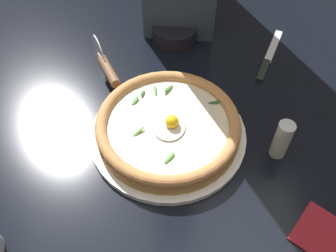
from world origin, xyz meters
TOP-DOWN VIEW (x-y plane):
  - ground_plane at (0.00, 0.00)m, footprint 2.40×2.40m
  - pizza_plate at (0.01, 0.01)m, footprint 0.32×0.32m
  - pizza at (0.01, 0.01)m, footprint 0.29×0.29m
  - side_bowl at (0.33, -0.03)m, footprint 0.12×0.12m
  - pizza_cutter at (0.19, 0.14)m, footprint 0.15×0.07m
  - table_knife at (0.22, -0.25)m, footprint 0.20×0.11m
  - pepper_shaker at (-0.04, -0.21)m, footprint 0.03×0.03m

SIDE VIEW (x-z plane):
  - ground_plane at x=0.00m, z-range -0.03..0.00m
  - table_knife at x=0.22m, z-range 0.00..0.01m
  - pizza_plate at x=0.01m, z-range 0.00..0.01m
  - side_bowl at x=0.33m, z-range 0.00..0.04m
  - pizza at x=0.01m, z-range 0.01..0.06m
  - pepper_shaker at x=-0.04m, z-range 0.00..0.09m
  - pizza_cutter at x=0.19m, z-range 0.00..0.09m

